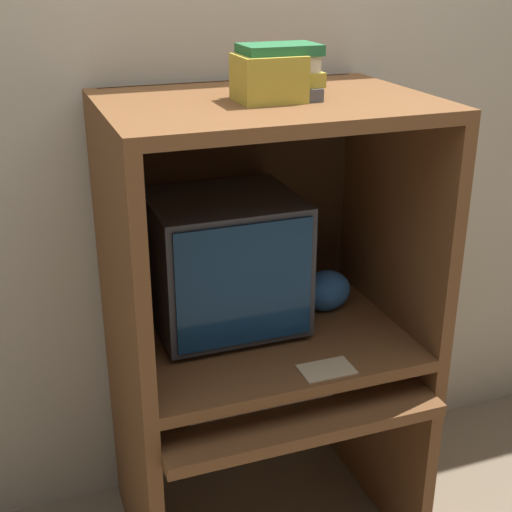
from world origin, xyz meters
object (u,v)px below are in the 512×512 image
object	(u,v)px
crt_monitor	(225,262)
keyboard	(255,393)
mouse	(334,374)
book_stack	(279,72)
snack_bag	(326,291)
storage_box	(269,78)

from	to	relation	value
crt_monitor	keyboard	xyz separation A→B (m)	(0.01, -0.24, -0.31)
mouse	book_stack	bearing A→B (deg)	137.99
keyboard	book_stack	distance (m)	0.89
mouse	keyboard	bearing A→B (deg)	-176.63
snack_bag	keyboard	bearing A→B (deg)	-144.11
snack_bag	mouse	bearing A→B (deg)	-107.62
keyboard	snack_bag	bearing A→B (deg)	35.89
mouse	book_stack	distance (m)	0.89
keyboard	mouse	world-z (taller)	same
keyboard	book_stack	xyz separation A→B (m)	(0.12, 0.14, 0.87)
snack_bag	crt_monitor	bearing A→B (deg)	179.16
crt_monitor	storage_box	bearing A→B (deg)	-53.61
storage_box	keyboard	bearing A→B (deg)	-124.17
keyboard	mouse	bearing A→B (deg)	3.37
snack_bag	book_stack	xyz separation A→B (m)	(-0.21, -0.10, 0.71)
keyboard	book_stack	bearing A→B (deg)	49.65
crt_monitor	storage_box	world-z (taller)	storage_box
mouse	snack_bag	size ratio (longest dim) A/B	0.36
crt_monitor	storage_box	distance (m)	0.57
keyboard	storage_box	distance (m)	0.87
storage_box	snack_bag	bearing A→B (deg)	25.46
storage_box	mouse	bearing A→B (deg)	-30.76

